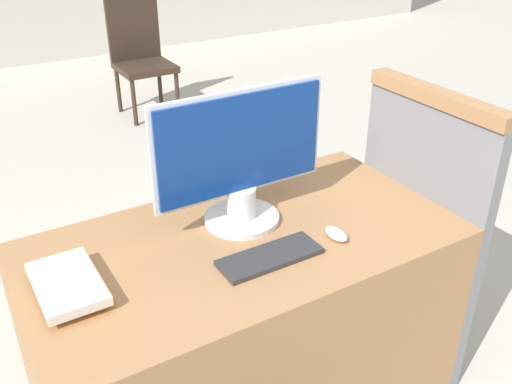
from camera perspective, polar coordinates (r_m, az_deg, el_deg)
desk at (r=2.06m, az=-1.14°, el=-13.34°), size 1.39×0.74×0.75m
carrel_divider at (r=2.27m, az=15.78°, el=-3.72°), size 0.07×0.59×1.14m
monitor at (r=1.82m, az=-1.54°, el=3.26°), size 0.60×0.25×0.46m
keyboard at (r=1.73m, az=1.40°, el=-6.49°), size 0.32×0.12×0.02m
mouse at (r=1.84m, az=8.04°, el=-4.18°), size 0.05×0.09×0.03m
book_stack at (r=1.67m, az=-18.11°, el=-8.91°), size 0.18×0.27×0.05m
far_chair at (r=4.97m, az=-11.50°, el=13.46°), size 0.44×0.44×0.94m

